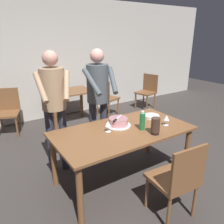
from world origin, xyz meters
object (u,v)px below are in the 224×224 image
Objects in this scene: water_bottle at (142,121)px; hurricane_lamp at (155,126)px; cake_on_platter at (118,122)px; background_table at (69,98)px; cake_knife at (116,119)px; background_chair_0 at (7,110)px; main_dining_table at (123,137)px; plate_stack at (152,116)px; person_standing_beside at (54,100)px; person_cutting_cake at (98,94)px; background_chair_1 at (147,90)px; chair_near_side at (177,178)px; wine_glass_near at (166,118)px; wine_glass_far at (108,124)px; background_chair_2 at (106,96)px.

hurricane_lamp is (0.05, -0.19, -0.01)m from water_bottle.
cake_on_platter is 0.34× the size of background_table.
background_chair_0 is (-0.97, 2.41, -0.37)m from cake_knife.
main_dining_table is 8.06× the size of plate_stack.
hurricane_lamp reaches higher than background_table.
person_standing_beside is (-0.85, 0.83, 0.21)m from water_bottle.
person_standing_beside is at bearing 177.39° from person_cutting_cake.
chair_near_side is at bearing -126.92° from background_chair_1.
main_dining_table is 1.04m from person_standing_beside.
person_cutting_cake is 1.63m from chair_near_side.
background_table is at bearing 97.85° from wine_glass_near.
hurricane_lamp is 0.23× the size of background_chair_1.
wine_glass_far reaches higher than background_table.
water_bottle is (0.40, -0.18, 0.01)m from wine_glass_far.
person_cutting_cake is (0.22, 0.62, 0.22)m from wine_glass_far.
plate_stack is 0.24× the size of chair_near_side.
background_chair_0 is (-1.03, 2.37, -0.31)m from cake_on_platter.
background_chair_2 is at bearing 76.18° from plate_stack.
hurricane_lamp is 2.67m from background_table.
cake_on_platter is 0.38× the size of chair_near_side.
cake_knife is 1.03m from chair_near_side.
background_chair_1 is 1.28m from background_chair_2.
main_dining_table is at bearing -116.40° from background_chair_2.
chair_near_side is at bearing -106.79° from hurricane_lamp.
wine_glass_near reaches higher than main_dining_table.
wine_glass_near and wine_glass_far have the same top height.
wine_glass_near is 0.14× the size of background_table.
background_chair_1 is at bearing 53.08° from chair_near_side.
background_chair_1 reaches higher than cake_on_platter.
chair_near_side and background_chair_2 have the same top height.
plate_stack is at bearing -24.93° from person_standing_beside.
chair_near_side and background_chair_1 have the same top height.
plate_stack is 2.90m from background_chair_0.
person_cutting_cake is 0.66m from person_standing_beside.
background_chair_1 is at bearing -2.37° from background_table.
main_dining_table is 12.31× the size of wine_glass_far.
plate_stack is 0.48m from water_bottle.
wine_glass_near is 0.34m from hurricane_lamp.
plate_stack is 0.13× the size of person_cutting_cake.
main_dining_table is at bearing -47.94° from person_standing_beside.
main_dining_table is at bearing 149.43° from water_bottle.
background_chair_2 is (0.93, 2.42, -0.37)m from water_bottle.
background_table is at bearing 90.68° from hurricane_lamp.
cake_on_platter is at bearing -95.21° from background_table.
wine_glass_near is 0.16× the size of background_chair_0.
background_chair_0 is at bearing 124.11° from plate_stack.
background_chair_2 reaches higher than cake_on_platter.
background_chair_1 reaches higher than wine_glass_far.
wine_glass_near is at bearing -31.44° from cake_on_platter.
water_bottle is 0.15× the size of person_cutting_cake.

